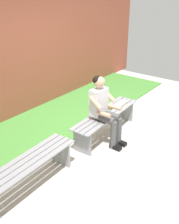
{
  "coord_description": "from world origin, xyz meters",
  "views": [
    {
      "loc": [
        3.91,
        2.6,
        2.76
      ],
      "look_at": [
        0.73,
        0.15,
        0.82
      ],
      "focal_mm": 43.39,
      "sensor_mm": 36.0,
      "label": 1
    }
  ],
  "objects_px": {
    "apple": "(110,107)",
    "person_seated": "(104,108)",
    "book_open": "(120,104)",
    "bench_far": "(22,172)",
    "bench_near": "(106,118)"
  },
  "relations": [
    {
      "from": "bench_far",
      "to": "person_seated",
      "type": "height_order",
      "value": "person_seated"
    },
    {
      "from": "bench_far",
      "to": "apple",
      "type": "height_order",
      "value": "apple"
    },
    {
      "from": "apple",
      "to": "book_open",
      "type": "height_order",
      "value": "apple"
    },
    {
      "from": "person_seated",
      "to": "book_open",
      "type": "height_order",
      "value": "person_seated"
    },
    {
      "from": "person_seated",
      "to": "book_open",
      "type": "xyz_separation_m",
      "value": [
        -0.76,
        -0.11,
        -0.23
      ]
    },
    {
      "from": "bench_far",
      "to": "book_open",
      "type": "relative_size",
      "value": 4.54
    },
    {
      "from": "person_seated",
      "to": "apple",
      "type": "distance_m",
      "value": 0.5
    },
    {
      "from": "book_open",
      "to": "bench_near",
      "type": "bearing_deg",
      "value": -1.44
    },
    {
      "from": "bench_near",
      "to": "book_open",
      "type": "relative_size",
      "value": 4.38
    },
    {
      "from": "bench_near",
      "to": "bench_far",
      "type": "bearing_deg",
      "value": -0.0
    },
    {
      "from": "bench_far",
      "to": "person_seated",
      "type": "bearing_deg",
      "value": 176.84
    },
    {
      "from": "bench_near",
      "to": "person_seated",
      "type": "xyz_separation_m",
      "value": [
        0.23,
        0.1,
        0.35
      ]
    },
    {
      "from": "bench_far",
      "to": "person_seated",
      "type": "relative_size",
      "value": 1.49
    },
    {
      "from": "apple",
      "to": "person_seated",
      "type": "bearing_deg",
      "value": 19.14
    },
    {
      "from": "bench_far",
      "to": "apple",
      "type": "distance_m",
      "value": 2.29
    }
  ]
}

